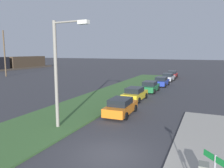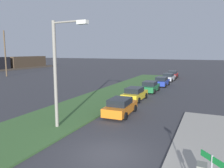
% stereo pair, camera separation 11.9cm
% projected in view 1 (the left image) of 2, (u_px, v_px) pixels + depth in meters
% --- Properties ---
extents(ground, '(300.00, 300.00, 0.00)m').
position_uv_depth(ground, '(109.00, 155.00, 11.68)').
color(ground, '#38383D').
extents(grass_median, '(60.00, 6.00, 0.12)m').
position_uv_depth(grass_median, '(92.00, 103.00, 23.36)').
color(grass_median, '#3D6633').
rests_on(grass_median, ground).
extents(parked_car_orange, '(4.35, 2.11, 1.47)m').
position_uv_depth(parked_car_orange, '(121.00, 107.00, 19.10)').
color(parked_car_orange, orange).
rests_on(parked_car_orange, ground).
extents(parked_car_yellow, '(4.33, 2.07, 1.47)m').
position_uv_depth(parked_car_yellow, '(135.00, 94.00, 24.84)').
color(parked_car_yellow, gold).
rests_on(parked_car_yellow, ground).
extents(parked_car_green, '(4.31, 2.04, 1.47)m').
position_uv_depth(parked_car_green, '(150.00, 87.00, 30.03)').
color(parked_car_green, '#1E6B38').
rests_on(parked_car_green, ground).
extents(parked_car_blue, '(4.32, 2.06, 1.47)m').
position_uv_depth(parked_car_blue, '(161.00, 81.00, 35.22)').
color(parked_car_blue, '#23389E').
rests_on(parked_car_blue, ground).
extents(parked_car_silver, '(4.37, 2.16, 1.47)m').
position_uv_depth(parked_car_silver, '(168.00, 77.00, 41.09)').
color(parked_car_silver, '#B2B5BA').
rests_on(parked_car_silver, ground).
extents(parked_car_red, '(4.33, 2.08, 1.47)m').
position_uv_depth(parked_car_red, '(172.00, 74.00, 45.98)').
color(parked_car_red, red).
rests_on(parked_car_red, ground).
extents(streetlight, '(0.51, 2.88, 7.50)m').
position_uv_depth(streetlight, '(60.00, 67.00, 15.03)').
color(streetlight, gray).
rests_on(streetlight, ground).
extents(distant_utility_pole, '(0.30, 0.30, 10.00)m').
position_uv_depth(distant_utility_pole, '(5.00, 54.00, 48.15)').
color(distant_utility_pole, brown).
rests_on(distant_utility_pole, ground).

